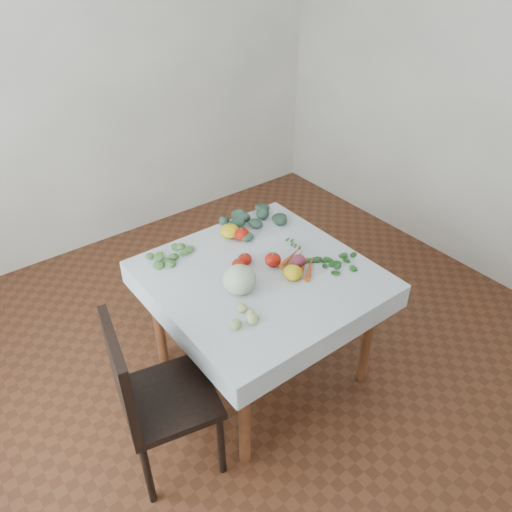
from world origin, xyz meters
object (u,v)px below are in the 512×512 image
(chair, at_px, (149,393))
(cabbage, at_px, (239,280))
(table, at_px, (261,288))
(carrot_bunch, at_px, (300,262))
(heirloom_back, at_px, (230,231))

(chair, bearing_deg, cabbage, 11.91)
(table, bearing_deg, chair, -166.79)
(cabbage, bearing_deg, carrot_bunch, -1.53)
(table, height_order, carrot_bunch, carrot_bunch)
(table, height_order, cabbage, cabbage)
(table, relative_size, carrot_bunch, 3.66)
(table, bearing_deg, cabbage, -162.46)
(table, distance_m, carrot_bunch, 0.26)
(chair, distance_m, heirloom_back, 1.08)
(table, height_order, heirloom_back, heirloom_back)
(chair, relative_size, carrot_bunch, 3.47)
(table, xyz_separation_m, chair, (-0.80, -0.19, -0.11))
(carrot_bunch, bearing_deg, table, 162.76)
(chair, height_order, cabbage, chair)
(carrot_bunch, bearing_deg, heirloom_back, 106.94)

